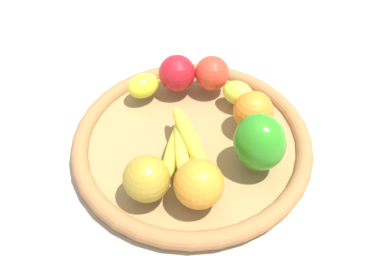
{
  "coord_description": "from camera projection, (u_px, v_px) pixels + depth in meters",
  "views": [
    {
      "loc": [
        0.5,
        0.21,
        0.62
      ],
      "look_at": [
        0.0,
        0.0,
        0.06
      ],
      "focal_mm": 42.2,
      "sensor_mm": 36.0,
      "label": 1
    }
  ],
  "objects": [
    {
      "name": "apple_2",
      "position": [
        212.0,
        73.0,
        0.87
      ],
      "size": [
        0.09,
        0.09,
        0.07
      ],
      "primitive_type": "sphere",
      "rotation": [
        0.0,
        0.0,
        5.49
      ],
      "color": "red",
      "rests_on": "basket"
    },
    {
      "name": "orange_1",
      "position": [
        253.0,
        111.0,
        0.79
      ],
      "size": [
        0.1,
        0.1,
        0.07
      ],
      "primitive_type": "sphere",
      "rotation": [
        0.0,
        0.0,
        5.47
      ],
      "color": "orange",
      "rests_on": "basket"
    },
    {
      "name": "lemon_1",
      "position": [
        143.0,
        86.0,
        0.86
      ],
      "size": [
        0.08,
        0.07,
        0.05
      ],
      "primitive_type": "ellipsoid",
      "rotation": [
        0.0,
        0.0,
        2.57
      ],
      "color": "yellow",
      "rests_on": "basket"
    },
    {
      "name": "bell_pepper",
      "position": [
        260.0,
        142.0,
        0.72
      ],
      "size": [
        0.11,
        0.11,
        0.1
      ],
      "primitive_type": "ellipsoid",
      "rotation": [
        0.0,
        0.0,
        1.12
      ],
      "color": "#2D911E",
      "rests_on": "basket"
    },
    {
      "name": "orange_0",
      "position": [
        199.0,
        184.0,
        0.68
      ],
      "size": [
        0.11,
        0.11,
        0.08
      ],
      "primitive_type": "sphere",
      "rotation": [
        0.0,
        0.0,
        2.2
      ],
      "color": "orange",
      "rests_on": "basket"
    },
    {
      "name": "apple_1",
      "position": [
        177.0,
        73.0,
        0.86
      ],
      "size": [
        0.08,
        0.08,
        0.07
      ],
      "primitive_type": "sphere",
      "rotation": [
        0.0,
        0.0,
        1.65
      ],
      "color": "red",
      "rests_on": "basket"
    },
    {
      "name": "basket",
      "position": [
        192.0,
        143.0,
        0.81
      ],
      "size": [
        0.43,
        0.43,
        0.04
      ],
      "color": "#9B7D4D",
      "rests_on": "ground_plane"
    },
    {
      "name": "ground_plane",
      "position": [
        192.0,
        149.0,
        0.82
      ],
      "size": [
        2.4,
        2.4,
        0.0
      ],
      "primitive_type": "plane",
      "color": "#BAAC9E",
      "rests_on": "ground"
    },
    {
      "name": "lemon_0",
      "position": [
        238.0,
        93.0,
        0.84
      ],
      "size": [
        0.06,
        0.07,
        0.04
      ],
      "primitive_type": "ellipsoid",
      "rotation": [
        0.0,
        0.0,
        1.38
      ],
      "color": "yellow",
      "rests_on": "basket"
    },
    {
      "name": "apple_0",
      "position": [
        147.0,
        179.0,
        0.69
      ],
      "size": [
        0.1,
        0.1,
        0.07
      ],
      "primitive_type": "sphere",
      "rotation": [
        0.0,
        0.0,
        5.3
      ],
      "color": "#AD8B29",
      "rests_on": "basket"
    },
    {
      "name": "banana_bunch",
      "position": [
        182.0,
        143.0,
        0.75
      ],
      "size": [
        0.16,
        0.12,
        0.05
      ],
      "color": "yellow",
      "rests_on": "basket"
    }
  ]
}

